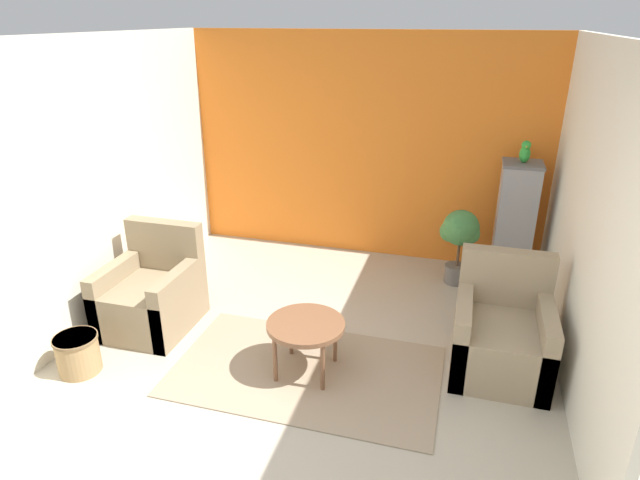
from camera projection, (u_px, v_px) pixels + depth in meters
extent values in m
cube|color=orange|center=(365.00, 148.00, 6.19)|extent=(4.24, 0.06, 2.58)
cube|color=silver|center=(107.00, 179.00, 5.03)|extent=(0.06, 3.74, 2.58)
cube|color=silver|center=(590.00, 222.00, 3.97)|extent=(0.06, 3.74, 2.58)
cube|color=gray|center=(306.00, 371.00, 4.40)|extent=(2.17, 1.29, 0.01)
cylinder|color=brown|center=(306.00, 325.00, 4.23)|extent=(0.63, 0.63, 0.04)
cylinder|color=brown|center=(275.00, 359.00, 4.20)|extent=(0.04, 0.04, 0.43)
cylinder|color=brown|center=(323.00, 368.00, 4.10)|extent=(0.04, 0.04, 0.43)
cylinder|color=brown|center=(291.00, 333.00, 4.54)|extent=(0.04, 0.04, 0.43)
cylinder|color=brown|center=(335.00, 340.00, 4.44)|extent=(0.04, 0.04, 0.43)
cube|color=#8E7A5B|center=(151.00, 305.00, 4.96)|extent=(0.75, 0.83, 0.45)
cube|color=#8E7A5B|center=(165.00, 245.00, 5.09)|extent=(0.75, 0.14, 0.48)
cube|color=#8E7A5B|center=(120.00, 292.00, 5.01)|extent=(0.12, 0.83, 0.62)
cube|color=#8E7A5B|center=(180.00, 301.00, 4.85)|extent=(0.12, 0.83, 0.62)
cube|color=#9E896B|center=(500.00, 347.00, 4.34)|extent=(0.75, 0.83, 0.45)
cube|color=#9E896B|center=(506.00, 277.00, 4.46)|extent=(0.75, 0.14, 0.48)
cube|color=#9E896B|center=(461.00, 332.00, 4.38)|extent=(0.12, 0.83, 0.62)
cube|color=#9E896B|center=(543.00, 344.00, 4.22)|extent=(0.12, 0.83, 0.62)
cube|color=slate|center=(506.00, 277.00, 5.88)|extent=(0.46, 0.46, 0.09)
cube|color=#939399|center=(515.00, 222.00, 5.62)|extent=(0.38, 0.38, 1.22)
cube|color=slate|center=(523.00, 164.00, 5.38)|extent=(0.40, 0.40, 0.03)
ellipsoid|color=green|center=(525.00, 154.00, 5.34)|extent=(0.11, 0.13, 0.17)
sphere|color=green|center=(526.00, 145.00, 5.29)|extent=(0.09, 0.09, 0.09)
cone|color=gold|center=(527.00, 147.00, 5.26)|extent=(0.04, 0.04, 0.04)
cone|color=green|center=(524.00, 154.00, 5.40)|extent=(0.05, 0.11, 0.15)
cylinder|color=#66605B|center=(456.00, 274.00, 5.84)|extent=(0.25, 0.25, 0.20)
cylinder|color=brown|center=(458.00, 253.00, 5.75)|extent=(0.03, 0.03, 0.31)
sphere|color=#427F42|center=(461.00, 228.00, 5.63)|extent=(0.38, 0.38, 0.38)
sphere|color=#427F42|center=(450.00, 231.00, 5.72)|extent=(0.23, 0.23, 0.23)
sphere|color=#427F42|center=(470.00, 234.00, 5.60)|extent=(0.21, 0.21, 0.21)
cylinder|color=#A37F51|center=(78.00, 354.00, 4.35)|extent=(0.34, 0.34, 0.32)
cylinder|color=brown|center=(75.00, 338.00, 4.29)|extent=(0.35, 0.35, 0.02)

